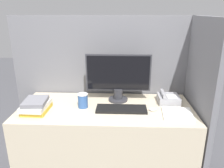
{
  "coord_description": "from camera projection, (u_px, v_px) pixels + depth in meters",
  "views": [
    {
      "loc": [
        0.13,
        -1.43,
        1.58
      ],
      "look_at": [
        0.05,
        0.37,
        0.97
      ],
      "focal_mm": 35.0,
      "sensor_mm": 36.0,
      "label": 1
    }
  ],
  "objects": [
    {
      "name": "cubicle_panel_rear",
      "position": [
        108.0,
        92.0,
        2.29
      ],
      "size": [
        1.93,
        0.04,
        1.54
      ],
      "color": "slate",
      "rests_on": "ground_plane"
    },
    {
      "name": "cubicle_panel_right",
      "position": [
        196.0,
        107.0,
        1.93
      ],
      "size": [
        0.04,
        0.74,
        1.54
      ],
      "color": "slate",
      "rests_on": "ground_plane"
    },
    {
      "name": "desk",
      "position": [
        106.0,
        144.0,
        2.06
      ],
      "size": [
        1.53,
        0.68,
        0.77
      ],
      "color": "beige",
      "rests_on": "ground_plane"
    },
    {
      "name": "monitor",
      "position": [
        118.0,
        78.0,
        2.02
      ],
      "size": [
        0.6,
        0.18,
        0.44
      ],
      "color": "#333338",
      "rests_on": "desk"
    },
    {
      "name": "keyboard",
      "position": [
        121.0,
        109.0,
        1.88
      ],
      "size": [
        0.43,
        0.16,
        0.02
      ],
      "color": "black",
      "rests_on": "desk"
    },
    {
      "name": "mouse",
      "position": [
        153.0,
        109.0,
        1.86
      ],
      "size": [
        0.06,
        0.04,
        0.03
      ],
      "color": "silver",
      "rests_on": "desk"
    },
    {
      "name": "coffee_cup",
      "position": [
        83.0,
        101.0,
        1.91
      ],
      "size": [
        0.09,
        0.09,
        0.13
      ],
      "color": "#335999",
      "rests_on": "desk"
    },
    {
      "name": "book_stack",
      "position": [
        36.0,
        106.0,
        1.84
      ],
      "size": [
        0.2,
        0.28,
        0.11
      ],
      "color": "gold",
      "rests_on": "desk"
    },
    {
      "name": "desk_telephone",
      "position": [
        168.0,
        99.0,
        2.02
      ],
      "size": [
        0.19,
        0.19,
        0.11
      ],
      "color": "#99999E",
      "rests_on": "desk"
    },
    {
      "name": "paper_pile",
      "position": [
        177.0,
        114.0,
        1.8
      ],
      "size": [
        0.26,
        0.27,
        0.02
      ],
      "color": "white",
      "rests_on": "desk"
    }
  ]
}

